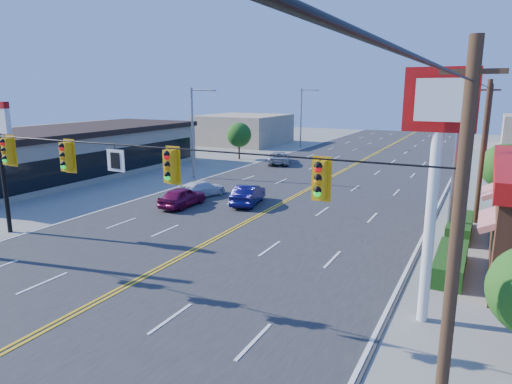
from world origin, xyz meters
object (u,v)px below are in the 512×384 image
at_px(car_white, 202,189).
at_px(car_magenta, 182,198).
at_px(car_blue, 248,195).
at_px(car_silver, 279,158).
at_px(signal_span, 89,174).
at_px(kfc_pylon, 437,146).

bearing_deg(car_white, car_magenta, 115.88).
height_order(car_blue, car_white, car_blue).
bearing_deg(car_silver, car_magenta, 72.92).
bearing_deg(car_white, signal_span, 126.98).
bearing_deg(car_magenta, car_white, -80.99).
relative_size(car_blue, car_silver, 0.87).
bearing_deg(kfc_pylon, car_blue, 138.36).
bearing_deg(car_magenta, kfc_pylon, 151.25).
bearing_deg(car_blue, signal_span, 85.05).
relative_size(car_magenta, car_white, 1.00).
bearing_deg(car_white, car_silver, -69.62).
xyz_separation_m(kfc_pylon, car_silver, (-18.37, 28.62, -5.38)).
distance_m(signal_span, car_silver, 33.68).
height_order(signal_span, car_silver, signal_span).
relative_size(kfc_pylon, car_silver, 1.78).
relative_size(car_white, car_silver, 0.83).
distance_m(kfc_pylon, car_blue, 18.20).
bearing_deg(signal_span, car_white, 110.63).
relative_size(kfc_pylon, car_white, 2.16).
bearing_deg(car_blue, kfc_pylon, 126.53).
xyz_separation_m(signal_span, car_silver, (-7.25, 32.62, -4.22)).
bearing_deg(car_blue, car_silver, -84.36).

